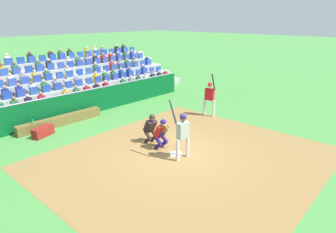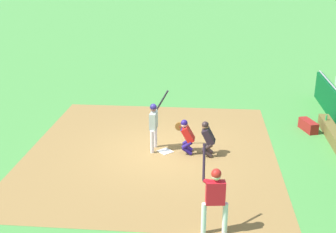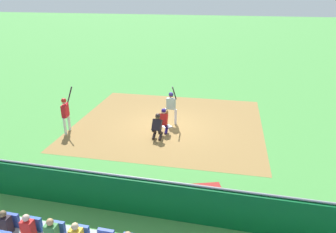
# 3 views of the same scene
# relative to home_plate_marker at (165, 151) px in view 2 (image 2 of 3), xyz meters

# --- Properties ---
(ground_plane) EXTENTS (160.00, 160.00, 0.00)m
(ground_plane) POSITION_rel_home_plate_marker_xyz_m (0.00, 0.00, -0.02)
(ground_plane) COLOR #458C3F
(infield_dirt_patch) EXTENTS (9.87, 8.95, 0.01)m
(infield_dirt_patch) POSITION_rel_home_plate_marker_xyz_m (0.00, 0.50, -0.01)
(infield_dirt_patch) COLOR olive
(infield_dirt_patch) RESTS_ON ground_plane
(home_plate_marker) EXTENTS (0.62, 0.62, 0.02)m
(home_plate_marker) POSITION_rel_home_plate_marker_xyz_m (0.00, 0.00, 0.00)
(home_plate_marker) COLOR white
(home_plate_marker) RESTS_ON infield_dirt_patch
(batter_at_plate) EXTENTS (0.65, 0.65, 2.20)m
(batter_at_plate) POSITION_rel_home_plate_marker_xyz_m (0.13, 0.42, 1.07)
(batter_at_plate) COLOR silver
(batter_at_plate) RESTS_ON ground_plane
(catcher_crouching) EXTENTS (0.46, 0.70, 1.26)m
(catcher_crouching) POSITION_rel_home_plate_marker_xyz_m (0.00, -0.74, 0.69)
(catcher_crouching) COLOR navy
(catcher_crouching) RESTS_ON ground_plane
(home_plate_umpire) EXTENTS (0.49, 0.51, 1.27)m
(home_plate_umpire) POSITION_rel_home_plate_marker_xyz_m (-0.12, -1.48, 0.68)
(home_plate_umpire) COLOR #2C1F1F
(home_plate_umpire) RESTS_ON ground_plane
(dugout_bench) EXTENTS (4.20, 0.40, 0.44)m
(dugout_bench) POSITION_rel_home_plate_marker_xyz_m (1.36, -6.17, 0.20)
(dugout_bench) COLOR brown
(dugout_bench) RESTS_ON ground_plane
(water_bottle_on_bench) EXTENTS (0.07, 0.07, 0.21)m
(water_bottle_on_bench) POSITION_rel_home_plate_marker_xyz_m (2.72, -6.10, 0.53)
(water_bottle_on_bench) COLOR green
(water_bottle_on_bench) RESTS_ON dugout_bench
(equipment_duffel_bag) EXTENTS (1.04, 0.65, 0.43)m
(equipment_duffel_bag) POSITION_rel_home_plate_marker_xyz_m (2.61, -5.42, 0.20)
(equipment_duffel_bag) COLOR maroon
(equipment_duffel_bag) RESTS_ON ground_plane
(on_deck_batter) EXTENTS (0.49, 0.68, 2.31)m
(on_deck_batter) POSITION_rel_home_plate_marker_xyz_m (-4.64, -1.77, 1.11)
(on_deck_batter) COLOR silver
(on_deck_batter) RESTS_ON ground_plane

